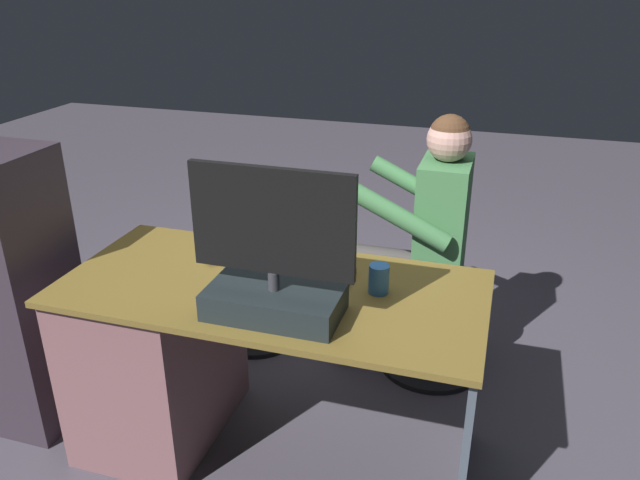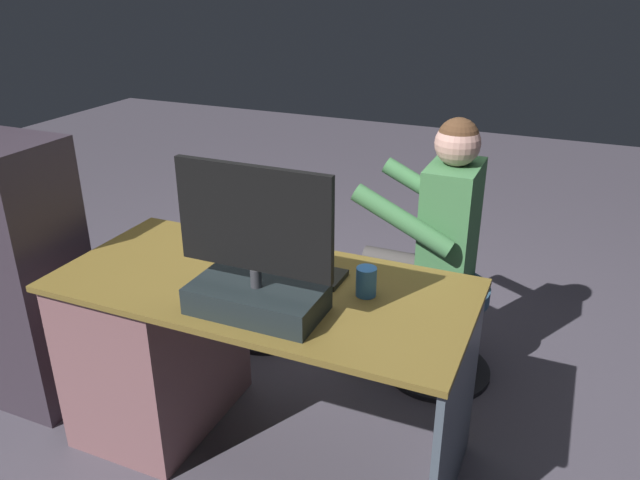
% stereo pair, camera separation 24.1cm
% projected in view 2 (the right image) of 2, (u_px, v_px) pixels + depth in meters
% --- Properties ---
extents(ground_plane, '(10.00, 10.00, 0.00)m').
position_uv_depth(ground_plane, '(306.00, 393.00, 2.72)').
color(ground_plane, '#48434E').
extents(desk, '(1.45, 0.68, 0.72)m').
position_uv_depth(desk, '(177.00, 341.00, 2.41)').
color(desk, brown).
rests_on(desk, ground_plane).
extents(monitor, '(0.51, 0.23, 0.48)m').
position_uv_depth(monitor, '(256.00, 271.00, 1.90)').
color(monitor, black).
rests_on(monitor, desk).
extents(keyboard, '(0.42, 0.14, 0.02)m').
position_uv_depth(keyboard, '(287.00, 270.00, 2.20)').
color(keyboard, black).
rests_on(keyboard, desk).
extents(computer_mouse, '(0.06, 0.10, 0.04)m').
position_uv_depth(computer_mouse, '(214.00, 252.00, 2.32)').
color(computer_mouse, black).
rests_on(computer_mouse, desk).
extents(cup, '(0.07, 0.07, 0.10)m').
position_uv_depth(cup, '(366.00, 282.00, 2.03)').
color(cup, '#3372BF').
rests_on(cup, desk).
extents(tv_remote, '(0.06, 0.15, 0.02)m').
position_uv_depth(tv_remote, '(226.00, 269.00, 2.21)').
color(tv_remote, black).
rests_on(tv_remote, desk).
extents(office_chair_teddy, '(0.45, 0.45, 0.45)m').
position_uv_depth(office_chair_teddy, '(266.00, 285.00, 3.07)').
color(office_chair_teddy, black).
rests_on(office_chair_teddy, ground_plane).
extents(teddy_bear, '(0.26, 0.26, 0.38)m').
position_uv_depth(teddy_bear, '(264.00, 217.00, 2.94)').
color(teddy_bear, '#CEBD8E').
rests_on(teddy_bear, office_chair_teddy).
extents(visitor_chair, '(0.48, 0.48, 0.45)m').
position_uv_depth(visitor_chair, '(441.00, 322.00, 2.76)').
color(visitor_chair, black).
rests_on(visitor_chair, ground_plane).
extents(person, '(0.55, 0.47, 1.18)m').
position_uv_depth(person, '(428.00, 232.00, 2.62)').
color(person, '#3F7645').
rests_on(person, ground_plane).
extents(equipment_rack, '(0.44, 0.36, 1.13)m').
position_uv_depth(equipment_rack, '(20.00, 276.00, 2.51)').
color(equipment_rack, '#312933').
rests_on(equipment_rack, ground_plane).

